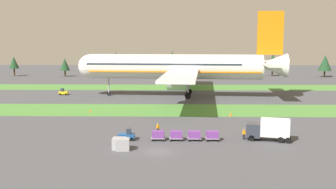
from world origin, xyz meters
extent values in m
plane|color=#47474C|center=(0.00, 0.00, 0.00)|extent=(400.00, 400.00, 0.00)
cube|color=#4C8438|center=(0.00, 34.43, 0.00)|extent=(320.00, 16.18, 0.01)
cube|color=#4C8438|center=(0.00, 78.80, 0.00)|extent=(320.00, 16.18, 0.01)
cylinder|color=silver|center=(2.28, 56.62, 8.52)|extent=(49.33, 10.62, 6.95)
sphere|color=silver|center=(-22.12, 58.46, 8.52)|extent=(6.82, 6.82, 6.82)
cone|color=silver|center=(29.07, 54.60, 9.04)|extent=(8.83, 7.22, 6.61)
cube|color=orange|center=(2.28, 56.62, 7.30)|extent=(48.15, 10.66, 0.36)
cube|color=#283342|center=(-0.69, 56.84, 9.39)|extent=(43.38, 10.24, 0.44)
cube|color=silver|center=(3.76, 36.56, 7.82)|extent=(10.21, 33.32, 0.63)
cylinder|color=#A3A3A8|center=(2.97, 41.55, 5.54)|extent=(5.05, 4.17, 3.82)
cube|color=silver|center=(6.76, 76.23, 7.82)|extent=(10.21, 33.32, 0.63)
cylinder|color=#A3A3A8|center=(5.22, 71.40, 5.54)|extent=(5.05, 4.17, 3.82)
cube|color=silver|center=(27.87, 46.61, 9.56)|extent=(5.23, 12.23, 0.44)
cube|color=silver|center=(29.08, 62.67, 9.56)|extent=(5.23, 12.23, 0.44)
cube|color=orange|center=(28.47, 54.64, 17.91)|extent=(7.02, 1.27, 11.82)
cylinder|color=#A3A3A8|center=(-16.76, 58.05, 4.04)|extent=(0.44, 0.44, 6.88)
cylinder|color=black|center=(-16.76, 58.05, 0.60)|extent=(1.23, 0.51, 1.20)
cylinder|color=#A3A3A8|center=(5.94, 52.15, 4.16)|extent=(0.44, 0.44, 6.63)
cylinder|color=black|center=(5.94, 52.15, 0.85)|extent=(1.74, 0.72, 1.70)
cylinder|color=#A3A3A8|center=(6.57, 60.48, 4.16)|extent=(0.44, 0.44, 6.63)
cylinder|color=black|center=(6.57, 60.48, 0.85)|extent=(1.74, 0.72, 1.70)
cube|color=#1E4C8E|center=(-5.27, 6.36, 0.69)|extent=(2.60, 1.30, 0.77)
cube|color=#283342|center=(-4.88, 6.36, 1.52)|extent=(0.70, 1.09, 0.90)
cylinder|color=black|center=(-6.18, 5.81, 0.30)|extent=(0.60, 0.20, 0.60)
cylinder|color=black|center=(-6.18, 6.91, 0.30)|extent=(0.60, 0.20, 0.60)
cylinder|color=black|center=(-4.36, 5.81, 0.30)|extent=(0.60, 0.20, 0.60)
cylinder|color=black|center=(-4.36, 6.91, 0.30)|extent=(0.60, 0.20, 0.60)
cube|color=#A3A3A8|center=(-0.17, 6.36, 0.40)|extent=(2.20, 1.50, 0.10)
cube|color=#70388E|center=(-0.17, 6.36, 1.00)|extent=(1.94, 1.32, 1.10)
cylinder|color=black|center=(-1.01, 5.67, 0.20)|extent=(0.40, 0.12, 0.40)
cylinder|color=black|center=(-1.00, 7.05, 0.20)|extent=(0.40, 0.12, 0.40)
cylinder|color=black|center=(0.67, 5.67, 0.20)|extent=(0.40, 0.12, 0.40)
cylinder|color=black|center=(0.67, 7.05, 0.20)|extent=(0.40, 0.12, 0.40)
cube|color=#A3A3A8|center=(2.73, 6.35, 0.40)|extent=(2.20, 1.50, 0.10)
cube|color=#70388E|center=(2.73, 6.35, 1.00)|extent=(1.94, 1.32, 1.10)
cylinder|color=black|center=(1.89, 5.67, 0.20)|extent=(0.40, 0.12, 0.40)
cylinder|color=black|center=(1.90, 7.05, 0.20)|extent=(0.40, 0.12, 0.40)
cylinder|color=black|center=(3.57, 5.66, 0.20)|extent=(0.40, 0.12, 0.40)
cylinder|color=black|center=(3.57, 7.04, 0.20)|extent=(0.40, 0.12, 0.40)
cube|color=#A3A3A8|center=(5.63, 6.35, 0.40)|extent=(2.20, 1.50, 0.10)
cube|color=#70388E|center=(5.63, 6.35, 1.00)|extent=(1.94, 1.32, 1.10)
cylinder|color=black|center=(4.79, 5.66, 0.20)|extent=(0.40, 0.12, 0.40)
cylinder|color=black|center=(4.80, 7.04, 0.20)|extent=(0.40, 0.12, 0.40)
cylinder|color=black|center=(6.47, 5.66, 0.20)|extent=(0.40, 0.12, 0.40)
cylinder|color=black|center=(6.47, 7.04, 0.20)|extent=(0.40, 0.12, 0.40)
cube|color=#A3A3A8|center=(8.53, 6.35, 0.40)|extent=(2.20, 1.50, 0.10)
cube|color=#70388E|center=(8.53, 6.35, 1.00)|extent=(1.94, 1.32, 1.10)
cylinder|color=black|center=(7.69, 5.66, 0.20)|extent=(0.40, 0.12, 0.40)
cylinder|color=black|center=(7.70, 7.04, 0.20)|extent=(0.40, 0.12, 0.40)
cylinder|color=black|center=(9.37, 5.66, 0.20)|extent=(0.40, 0.12, 0.40)
cylinder|color=black|center=(9.37, 7.04, 0.20)|extent=(0.40, 0.12, 0.40)
cube|color=#2D333D|center=(15.22, 7.12, 1.58)|extent=(2.69, 2.76, 2.20)
cube|color=#283342|center=(14.19, 7.37, 2.02)|extent=(0.57, 2.03, 0.97)
cube|color=silver|center=(18.47, 6.31, 2.18)|extent=(4.92, 3.31, 2.80)
cylinder|color=black|center=(14.77, 6.20, 0.48)|extent=(1.00, 0.52, 0.96)
cylinder|color=black|center=(15.25, 8.14, 0.48)|extent=(1.00, 0.52, 0.96)
cylinder|color=black|center=(19.11, 5.12, 0.48)|extent=(1.00, 0.52, 0.96)
cylinder|color=black|center=(19.59, 7.07, 0.48)|extent=(1.00, 0.52, 0.96)
cylinder|color=black|center=(20.20, 4.85, 0.48)|extent=(1.00, 0.52, 0.96)
cylinder|color=black|center=(20.68, 6.79, 0.48)|extent=(1.00, 0.52, 0.96)
cube|color=yellow|center=(-30.27, 59.07, 0.69)|extent=(2.69, 1.49, 0.77)
cube|color=#283342|center=(-30.66, 59.10, 1.52)|extent=(0.78, 1.14, 0.90)
cylinder|color=black|center=(-29.33, 59.55, 0.30)|extent=(0.61, 0.24, 0.60)
cylinder|color=black|center=(-29.41, 58.45, 0.30)|extent=(0.61, 0.24, 0.60)
cylinder|color=black|center=(-31.14, 59.69, 0.30)|extent=(0.61, 0.24, 0.60)
cylinder|color=black|center=(-31.22, 58.59, 0.30)|extent=(0.61, 0.24, 0.60)
cylinder|color=black|center=(-0.33, 11.37, 0.42)|extent=(0.18, 0.18, 0.85)
cylinder|color=black|center=(-0.55, 11.37, 0.42)|extent=(0.18, 0.18, 0.85)
cylinder|color=orange|center=(-0.44, 11.37, 1.16)|extent=(0.36, 0.36, 0.62)
sphere|color=tan|center=(-0.44, 11.37, 1.62)|extent=(0.24, 0.24, 0.24)
cylinder|color=orange|center=(-0.21, 11.38, 1.13)|extent=(0.10, 0.10, 0.58)
cylinder|color=orange|center=(-0.67, 11.36, 1.13)|extent=(0.10, 0.10, 0.58)
cylinder|color=black|center=(13.65, 7.34, 0.42)|extent=(0.18, 0.18, 0.85)
cylinder|color=black|center=(13.81, 7.20, 0.42)|extent=(0.18, 0.18, 0.85)
cylinder|color=orange|center=(13.73, 7.27, 1.16)|extent=(0.36, 0.36, 0.62)
sphere|color=tan|center=(13.73, 7.27, 1.62)|extent=(0.24, 0.24, 0.24)
cylinder|color=orange|center=(13.56, 7.43, 1.13)|extent=(0.10, 0.10, 0.58)
cylinder|color=orange|center=(13.90, 7.11, 1.13)|extent=(0.10, 0.10, 0.58)
cube|color=#A3A3A8|center=(-5.63, 0.92, 0.88)|extent=(2.07, 1.69, 1.76)
cube|color=#A3A3A8|center=(-5.12, 0.46, 0.87)|extent=(2.13, 1.76, 1.74)
cone|color=orange|center=(14.58, 29.05, 0.24)|extent=(0.44, 0.44, 0.48)
cone|color=orange|center=(-16.44, 31.27, 0.33)|extent=(0.44, 0.44, 0.65)
cone|color=orange|center=(14.17, 26.99, 0.32)|extent=(0.44, 0.44, 0.64)
cylinder|color=#4C3823|center=(-69.49, 119.96, 1.71)|extent=(0.70, 0.70, 3.43)
cone|color=#1E4223|center=(-69.49, 119.96, 6.07)|extent=(4.30, 4.30, 5.28)
cylinder|color=#4C3823|center=(-46.16, 117.95, 1.34)|extent=(0.70, 0.70, 2.68)
cone|color=#1E4223|center=(-46.16, 117.95, 5.33)|extent=(4.37, 4.37, 5.29)
cylinder|color=#4C3823|center=(-24.36, 122.30, 1.98)|extent=(0.70, 0.70, 3.96)
cone|color=#1E4223|center=(-24.36, 122.30, 7.28)|extent=(6.12, 6.12, 6.63)
cylinder|color=#4C3823|center=(0.97, 118.33, 1.75)|extent=(0.70, 0.70, 3.50)
cone|color=#1E4223|center=(0.97, 118.33, 7.32)|extent=(4.53, 4.53, 7.64)
cylinder|color=#4C3823|center=(22.65, 121.92, 1.69)|extent=(0.70, 0.70, 3.39)
cone|color=#1E4223|center=(22.65, 121.92, 6.09)|extent=(5.81, 5.81, 5.41)
cylinder|color=#4C3823|center=(45.86, 122.87, 1.32)|extent=(0.70, 0.70, 2.65)
cone|color=#1E4223|center=(45.86, 122.87, 6.50)|extent=(4.52, 4.52, 7.71)
cylinder|color=#4C3823|center=(67.47, 118.48, 1.34)|extent=(0.70, 0.70, 2.68)
cone|color=#1E4223|center=(67.47, 118.48, 6.10)|extent=(5.64, 5.64, 6.83)
camera|label=1|loc=(2.65, -56.06, 16.02)|focal=42.62mm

